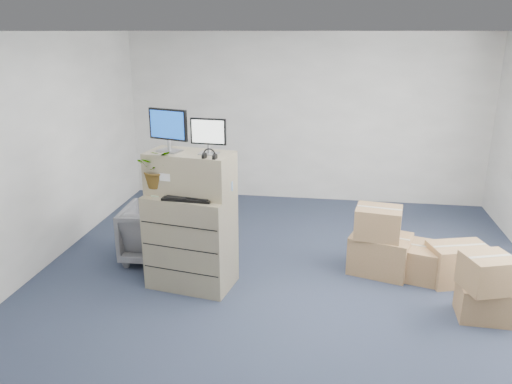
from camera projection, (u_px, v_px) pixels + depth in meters
ground at (282, 298)px, 5.49m from camera, size 7.00×7.00×0.00m
wall_back at (305, 119)px, 8.35m from camera, size 6.00×0.02×2.80m
filing_cabinet_lower at (191, 240)px, 5.64m from camera, size 1.02×0.72×1.09m
filing_cabinet_upper at (190, 173)px, 5.45m from camera, size 1.00×0.62×0.47m
monitor_left at (168, 128)px, 5.33m from camera, size 0.46×0.25×0.46m
monitor_right at (208, 134)px, 5.23m from camera, size 0.39×0.17×0.38m
headphones at (209, 155)px, 5.10m from camera, size 0.14×0.04×0.14m
keyboard at (188, 198)px, 5.32m from camera, size 0.55×0.26×0.03m
mouse at (212, 199)px, 5.29m from camera, size 0.10×0.09×0.03m
water_bottle at (200, 183)px, 5.47m from camera, size 0.07×0.07×0.25m
phone_dock at (190, 189)px, 5.50m from camera, size 0.07×0.06×0.14m
external_drive at (221, 191)px, 5.49m from camera, size 0.24×0.20×0.06m
tissue_box at (221, 185)px, 5.44m from camera, size 0.28×0.17×0.10m
potted_plant at (157, 173)px, 5.41m from camera, size 0.47×0.50×0.42m
office_chair at (155, 230)px, 6.35m from camera, size 0.79×0.75×0.78m
cardboard_boxes at (421, 259)px, 5.73m from camera, size 1.64×1.56×0.84m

